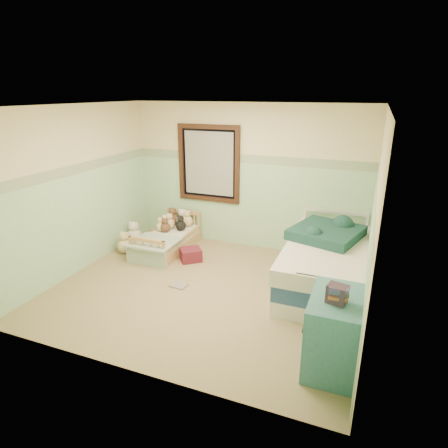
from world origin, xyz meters
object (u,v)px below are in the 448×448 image
at_px(dresser, 333,332).
at_px(floor_book, 179,285).
at_px(twin_bed_frame, 323,280).
at_px(red_pillow, 191,255).
at_px(plush_floor_tan, 125,246).
at_px(toddler_bed_frame, 168,245).
at_px(plush_floor_cream, 134,236).

bearing_deg(dresser, floor_book, 157.63).
bearing_deg(twin_bed_frame, red_pillow, 176.55).
relative_size(plush_floor_tan, dresser, 0.33).
bearing_deg(red_pillow, plush_floor_tan, -173.89).
height_order(toddler_bed_frame, twin_bed_frame, twin_bed_frame).
relative_size(plush_floor_cream, plush_floor_tan, 1.09).
bearing_deg(red_pillow, twin_bed_frame, -3.45).
relative_size(twin_bed_frame, floor_book, 8.99).
bearing_deg(plush_floor_cream, floor_book, -36.95).
xyz_separation_m(plush_floor_tan, twin_bed_frame, (3.38, -0.00, -0.02)).
distance_m(plush_floor_cream, dresser, 4.29).
xyz_separation_m(red_pillow, floor_book, (0.23, -0.86, -0.09)).
relative_size(plush_floor_cream, floor_book, 1.25).
xyz_separation_m(plush_floor_cream, twin_bed_frame, (3.46, -0.41, -0.03)).
relative_size(plush_floor_cream, red_pillow, 0.87).
bearing_deg(plush_floor_cream, toddler_bed_frame, -2.60).
bearing_deg(plush_floor_tan, dresser, -24.22).
xyz_separation_m(toddler_bed_frame, floor_book, (0.81, -1.11, -0.08)).
relative_size(toddler_bed_frame, dresser, 1.71).
xyz_separation_m(twin_bed_frame, red_pillow, (-2.17, 0.13, -0.01)).
bearing_deg(red_pillow, dresser, -35.82).
height_order(toddler_bed_frame, red_pillow, red_pillow).
distance_m(plush_floor_tan, dresser, 4.03).
relative_size(plush_floor_tan, twin_bed_frame, 0.13).
relative_size(plush_floor_tan, floor_book, 1.14).
xyz_separation_m(twin_bed_frame, dresser, (0.29, -1.65, 0.29)).
xyz_separation_m(dresser, red_pillow, (-2.47, 1.78, -0.29)).
xyz_separation_m(twin_bed_frame, floor_book, (-1.95, -0.73, -0.10)).
distance_m(plush_floor_tan, twin_bed_frame, 3.38).
distance_m(plush_floor_cream, floor_book, 1.90).
xyz_separation_m(plush_floor_cream, floor_book, (1.51, -1.14, -0.13)).
bearing_deg(red_pillow, toddler_bed_frame, 156.69).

